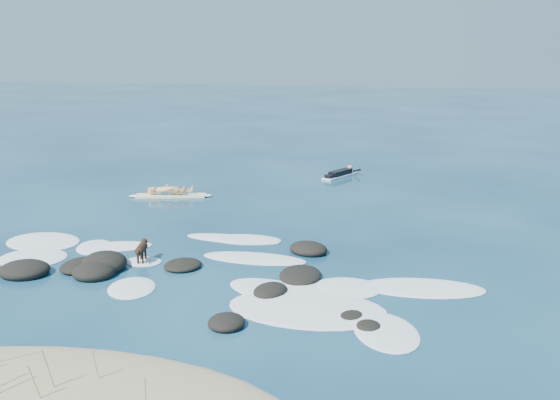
# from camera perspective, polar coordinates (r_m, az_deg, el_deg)

# --- Properties ---
(ground) EXTENTS (160.00, 160.00, 0.00)m
(ground) POSITION_cam_1_polar(r_m,az_deg,el_deg) (18.93, -7.04, -5.29)
(ground) COLOR #0A2642
(ground) RESTS_ON ground
(dune_grass) EXTENTS (4.03, 1.53, 1.21)m
(dune_grass) POSITION_cam_1_polar(r_m,az_deg,el_deg) (12.31, -23.13, -14.36)
(dune_grass) COLOR #96AB53
(dune_grass) RESTS_ON ground
(reef_rocks) EXTENTS (12.82, 6.67, 0.58)m
(reef_rocks) POSITION_cam_1_polar(r_m,az_deg,el_deg) (17.94, -14.21, -6.36)
(reef_rocks) COLOR black
(reef_rocks) RESTS_ON ground
(breaking_foam) EXTENTS (15.17, 7.77, 0.12)m
(breaking_foam) POSITION_cam_1_polar(r_m,az_deg,el_deg) (17.48, -4.40, -6.85)
(breaking_foam) COLOR white
(breaking_foam) RESTS_ON ground
(standing_surfer_rig) EXTENTS (3.46, 1.27, 1.99)m
(standing_surfer_rig) POSITION_cam_1_polar(r_m,az_deg,el_deg) (26.45, -10.03, 1.93)
(standing_surfer_rig) COLOR #FFF9CB
(standing_surfer_rig) RESTS_ON ground
(paddling_surfer_rig) EXTENTS (1.74, 2.50, 0.46)m
(paddling_surfer_rig) POSITION_cam_1_polar(r_m,az_deg,el_deg) (30.37, 5.59, 2.42)
(paddling_surfer_rig) COLOR white
(paddling_surfer_rig) RESTS_ON ground
(dog) EXTENTS (0.39, 1.04, 0.66)m
(dog) POSITION_cam_1_polar(r_m,az_deg,el_deg) (18.72, -12.53, -4.33)
(dog) COLOR black
(dog) RESTS_ON ground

